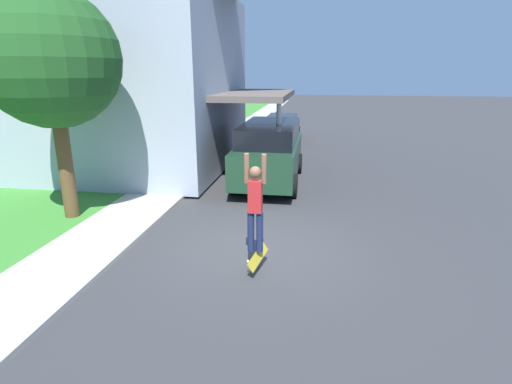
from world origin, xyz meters
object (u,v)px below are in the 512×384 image
Objects in this scene: lawn_tree_near at (51,60)px; skateboard at (258,257)px; lawn_tree_far at (155,13)px; skateboarder at (255,203)px; car_down_street at (282,128)px; suv_parked at (270,151)px.

lawn_tree_near is 6.72m from skateboard.
skateboarder is at bearing -59.87° from lawn_tree_far.
lawn_tree_near reaches higher than car_down_street.
lawn_tree_far reaches higher than car_down_street.
skateboard is (0.55, -6.44, -0.81)m from suv_parked.
lawn_tree_far is 12.42m from skateboard.
suv_parked is 1.14× the size of car_down_street.
suv_parked is at bearing 42.96° from lawn_tree_near.
lawn_tree_near is at bearing -87.31° from lawn_tree_far.
suv_parked is 9.10m from car_down_street.
car_down_street is (4.29, 13.43, -3.29)m from lawn_tree_near.
skateboard is at bearing -86.55° from car_down_street.
skateboard is (0.05, -0.03, -1.09)m from skateboarder.
lawn_tree_near is 1.09× the size of suv_parked.
car_down_street is at bearing 93.45° from skateboard.
lawn_tree_far is (-0.35, 7.46, 1.97)m from lawn_tree_near.
suv_parked is at bearing 94.50° from skateboarder.
lawn_tree_far is 9.21m from car_down_street.
suv_parked is at bearing 94.92° from skateboard.
skateboarder is (0.88, -15.49, 0.70)m from car_down_street.
skateboard is at bearing -21.78° from lawn_tree_near.
lawn_tree_far reaches higher than lawn_tree_near.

